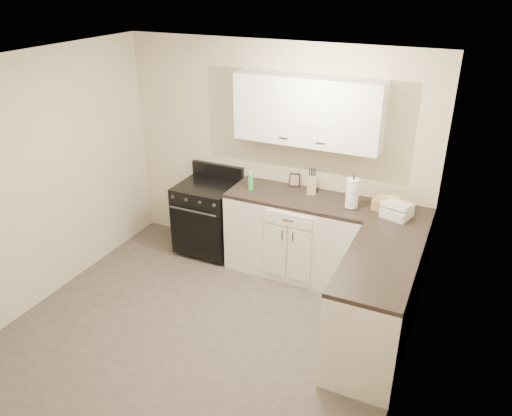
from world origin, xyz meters
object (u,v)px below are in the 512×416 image
at_px(wicker_basket, 391,205).
at_px(paper_towel, 352,194).
at_px(knife_block, 312,185).
at_px(countertop_grill, 397,212).
at_px(stove, 207,217).

bearing_deg(wicker_basket, paper_towel, -163.54).
relative_size(knife_block, countertop_grill, 0.80).
bearing_deg(knife_block, stove, 167.22).
xyz_separation_m(knife_block, paper_towel, (0.49, -0.16, 0.05)).
bearing_deg(stove, countertop_grill, -0.66).
distance_m(stove, wicker_basket, 2.17).
height_order(stove, wicker_basket, wicker_basket).
distance_m(knife_block, countertop_grill, 0.96).
distance_m(paper_towel, wicker_basket, 0.40).
relative_size(knife_block, paper_towel, 0.67).
distance_m(stove, countertop_grill, 2.25).
xyz_separation_m(knife_block, countertop_grill, (0.95, -0.18, -0.06)).
bearing_deg(paper_towel, countertop_grill, -2.23).
xyz_separation_m(stove, paper_towel, (1.72, -0.01, 0.64)).
xyz_separation_m(paper_towel, countertop_grill, (0.46, -0.02, -0.11)).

